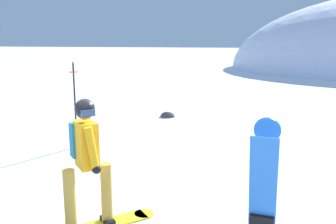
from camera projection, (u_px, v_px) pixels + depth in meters
snowboarder_main at (86, 161)px, 4.54m from camera, size 1.32×1.45×1.71m
spare_snowboard at (263, 194)px, 3.76m from camera, size 0.28×0.37×1.63m
piste_marker_near at (75, 99)px, 8.12m from camera, size 0.20×0.20×2.00m
rock_small at (168, 117)px, 11.69m from camera, size 0.48×0.41×0.34m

